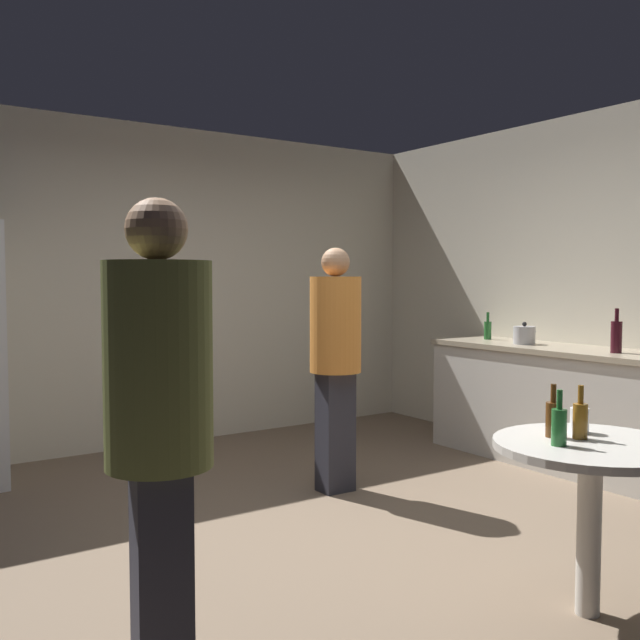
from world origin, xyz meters
name	(u,v)px	position (x,y,z in m)	size (l,w,h in m)	color
ground_plane	(333,545)	(0.00, 0.00, -0.05)	(5.20, 5.20, 0.10)	#7A6651
wall_back	(154,286)	(0.00, 2.63, 1.35)	(5.32, 0.06, 2.70)	silver
wall_side_right	(620,287)	(2.63, 0.00, 1.35)	(0.06, 5.20, 2.70)	silver
kitchen_counter	(550,404)	(2.28, 0.34, 0.45)	(0.64, 1.98, 0.90)	beige
kettle	(524,335)	(2.23, 0.56, 0.97)	(0.24, 0.17, 0.18)	#B2B2B7
wine_bottle_on_counter	(616,336)	(2.24, -0.23, 1.02)	(0.08, 0.08, 0.31)	#3F141E
beer_bottle_on_counter	(488,329)	(2.33, 1.03, 0.98)	(0.06, 0.06, 0.23)	#26662D
foreground_table	(590,467)	(0.36, -1.35, 0.63)	(0.80, 0.80, 0.73)	beige
beer_bottle_amber	(580,419)	(0.38, -1.28, 0.82)	(0.06, 0.06, 0.23)	#8C5919
beer_bottle_brown	(553,418)	(0.31, -1.19, 0.82)	(0.06, 0.06, 0.23)	#593314
beer_bottle_green	(559,425)	(0.20, -1.31, 0.82)	(0.06, 0.06, 0.23)	#26662D
plastic_cup_white	(579,420)	(0.48, -1.20, 0.79)	(0.08, 0.08, 0.11)	white
person_in_orange_shirt	(335,350)	(0.49, 0.68, 0.94)	(0.35, 0.35, 1.62)	#2D2D38
person_in_olive_shirt	(159,419)	(-1.39, -1.01, 0.98)	(0.40, 0.40, 1.67)	#2D2D38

